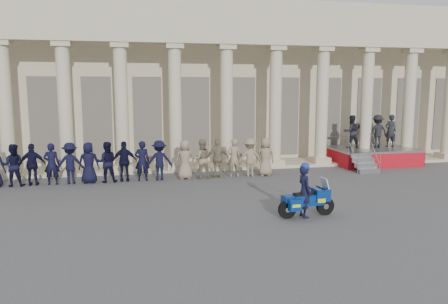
% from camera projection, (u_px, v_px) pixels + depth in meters
% --- Properties ---
extents(ground, '(90.00, 90.00, 0.00)m').
position_uv_depth(ground, '(239.00, 213.00, 14.61)').
color(ground, '#444446').
rests_on(ground, ground).
extents(building, '(40.00, 12.50, 9.00)m').
position_uv_depth(building, '(185.00, 82.00, 28.23)').
color(building, '#B8AB8A').
rests_on(building, ground).
extents(officer_rank, '(14.27, 0.69, 1.82)m').
position_uv_depth(officer_rank, '(120.00, 162.00, 19.43)').
color(officer_rank, black).
rests_on(officer_rank, ground).
extents(reviewing_stand, '(4.39, 4.18, 2.69)m').
position_uv_depth(reviewing_stand, '(370.00, 138.00, 23.99)').
color(reviewing_stand, gray).
rests_on(reviewing_stand, ground).
extents(motorcycle, '(1.97, 0.82, 1.26)m').
position_uv_depth(motorcycle, '(307.00, 200.00, 14.18)').
color(motorcycle, black).
rests_on(motorcycle, ground).
extents(rider, '(0.46, 0.65, 1.80)m').
position_uv_depth(rider, '(304.00, 190.00, 14.10)').
color(rider, black).
rests_on(rider, ground).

